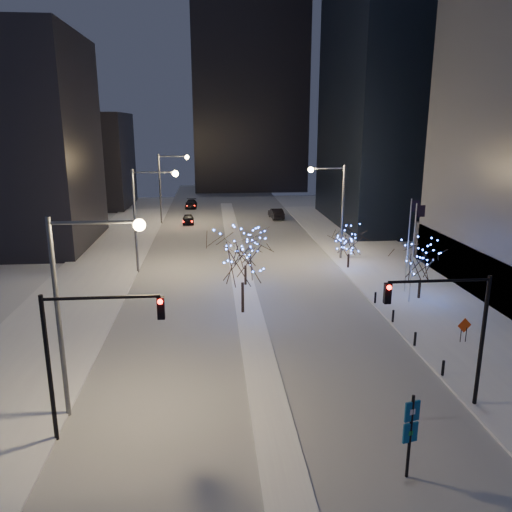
{
  "coord_description": "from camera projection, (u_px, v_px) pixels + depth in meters",
  "views": [
    {
      "loc": [
        -2.71,
        -20.69,
        13.95
      ],
      "look_at": [
        0.36,
        13.23,
        5.0
      ],
      "focal_mm": 35.0,
      "sensor_mm": 36.0,
      "label": 1
    }
  ],
  "objects": [
    {
      "name": "road",
      "position": [
        236.0,
        250.0,
        57.42
      ],
      "size": [
        20.0,
        130.0,
        0.02
      ],
      "primitive_type": "cube",
      "color": "#A3A8B2",
      "rests_on": "ground"
    },
    {
      "name": "median",
      "position": [
        238.0,
        261.0,
        52.59
      ],
      "size": [
        2.0,
        80.0,
        0.15
      ],
      "primitive_type": "cube",
      "color": "white",
      "rests_on": "ground"
    },
    {
      "name": "street_lamp_w_far",
      "position": [
        167.0,
        179.0,
        71.37
      ],
      "size": [
        4.4,
        0.56,
        10.0
      ],
      "color": "#595E66",
      "rests_on": "ground"
    },
    {
      "name": "street_lamp_east",
      "position": [
        334.0,
        200.0,
        51.85
      ],
      "size": [
        3.9,
        0.56,
        10.0
      ],
      "color": "#595E66",
      "rests_on": "ground"
    },
    {
      "name": "car_near",
      "position": [
        188.0,
        219.0,
        72.72
      ],
      "size": [
        1.79,
        4.11,
        1.38
      ],
      "primitive_type": "imported",
      "rotation": [
        0.0,
        0.0,
        0.04
      ],
      "color": "black",
      "rests_on": "ground"
    },
    {
      "name": "horizon_block",
      "position": [
        249.0,
        91.0,
        107.52
      ],
      "size": [
        24.0,
        14.0,
        42.0
      ],
      "primitive_type": "cube",
      "color": "black",
      "rests_on": "ground"
    },
    {
      "name": "ground",
      "position": [
        274.0,
        428.0,
        23.71
      ],
      "size": [
        160.0,
        160.0,
        0.0
      ],
      "primitive_type": "plane",
      "color": "white",
      "rests_on": "ground"
    },
    {
      "name": "street_lamp_w_near",
      "position": [
        79.0,
        290.0,
        23.21
      ],
      "size": [
        4.4,
        0.56,
        10.0
      ],
      "color": "#595E66",
      "rests_on": "ground"
    },
    {
      "name": "holiday_tree_plaza_far",
      "position": [
        349.0,
        241.0,
        49.31
      ],
      "size": [
        4.69,
        4.69,
        4.3
      ],
      "color": "black",
      "rests_on": "east_sidewalk"
    },
    {
      "name": "car_mid",
      "position": [
        276.0,
        214.0,
        76.64
      ],
      "size": [
        2.06,
        4.95,
        1.59
      ],
      "primitive_type": "imported",
      "rotation": [
        0.0,
        0.0,
        3.22
      ],
      "color": "black",
      "rests_on": "ground"
    },
    {
      "name": "holiday_tree_plaza_near",
      "position": [
        422.0,
        263.0,
        40.4
      ],
      "size": [
        4.57,
        4.57,
        4.7
      ],
      "color": "black",
      "rests_on": "east_sidewalk"
    },
    {
      "name": "traffic_signal_west",
      "position": [
        83.0,
        343.0,
        21.76
      ],
      "size": [
        5.26,
        0.43,
        7.0
      ],
      "color": "black",
      "rests_on": "ground"
    },
    {
      "name": "flagpoles",
      "position": [
        412.0,
        242.0,
        40.27
      ],
      "size": [
        1.35,
        2.6,
        8.0
      ],
      "color": "silver",
      "rests_on": "east_sidewalk"
    },
    {
      "name": "traffic_signal_east",
      "position": [
        454.0,
        320.0,
        24.24
      ],
      "size": [
        5.26,
        0.43,
        7.0
      ],
      "color": "black",
      "rests_on": "ground"
    },
    {
      "name": "west_sidewalk",
      "position": [
        78.0,
        296.0,
        41.73
      ],
      "size": [
        8.0,
        90.0,
        0.15
      ],
      "primitive_type": "cube",
      "color": "white",
      "rests_on": "ground"
    },
    {
      "name": "car_far",
      "position": [
        191.0,
        204.0,
        86.49
      ],
      "size": [
        2.04,
        4.89,
        1.41
      ],
      "primitive_type": "imported",
      "rotation": [
        0.0,
        0.0,
        -0.01
      ],
      "color": "black",
      "rests_on": "ground"
    },
    {
      "name": "street_lamp_w_mid",
      "position": [
        145.0,
        206.0,
        47.29
      ],
      "size": [
        4.4,
        0.56,
        10.0
      ],
      "color": "#595E66",
      "rests_on": "ground"
    },
    {
      "name": "holiday_tree_median_near",
      "position": [
        242.0,
        258.0,
        36.94
      ],
      "size": [
        6.41,
        6.41,
        6.57
      ],
      "color": "black",
      "rests_on": "median"
    },
    {
      "name": "construction_sign",
      "position": [
        464.0,
        328.0,
        32.56
      ],
      "size": [
        1.0,
        0.19,
        1.66
      ],
      "rotation": [
        0.0,
        0.0,
        0.16
      ],
      "color": "black",
      "rests_on": "east_sidewalk"
    },
    {
      "name": "filler_west_far",
      "position": [
        76.0,
        160.0,
        86.84
      ],
      "size": [
        18.0,
        16.0,
        16.0
      ],
      "primitive_type": "cube",
      "color": "black",
      "rests_on": "ground"
    },
    {
      "name": "bollards",
      "position": [
        403.0,
        327.0,
        34.08
      ],
      "size": [
        0.16,
        12.16,
        0.9
      ],
      "color": "black",
      "rests_on": "east_sidewalk"
    },
    {
      "name": "holiday_tree_median_far",
      "position": [
        245.0,
        250.0,
        43.8
      ],
      "size": [
        4.15,
        4.15,
        4.88
      ],
      "color": "black",
      "rests_on": "median"
    },
    {
      "name": "east_sidewalk",
      "position": [
        413.0,
        287.0,
        44.27
      ],
      "size": [
        10.0,
        90.0,
        0.15
      ],
      "primitive_type": "cube",
      "color": "white",
      "rests_on": "ground"
    },
    {
      "name": "wayfinding_sign",
      "position": [
        411.0,
        428.0,
        19.84
      ],
      "size": [
        0.66,
        0.25,
        3.72
      ],
      "rotation": [
        0.0,
        0.0,
        0.25
      ],
      "color": "black",
      "rests_on": "ground"
    }
  ]
}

